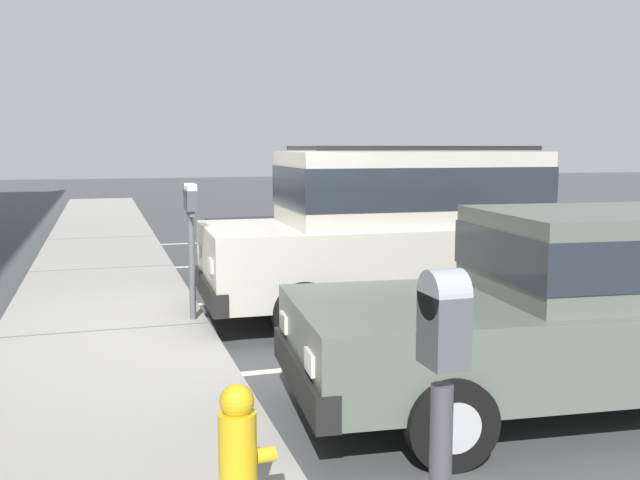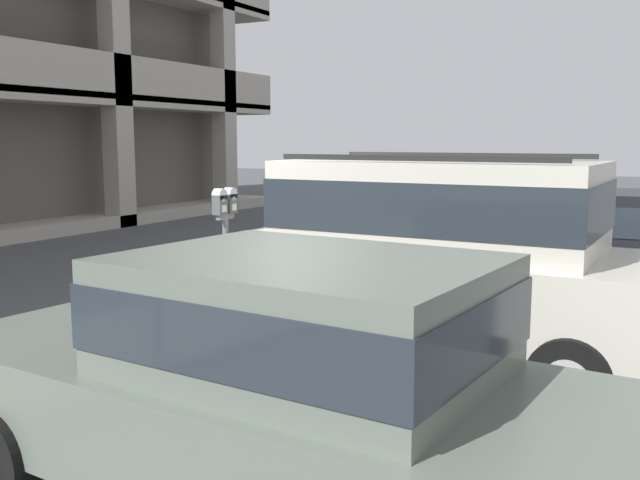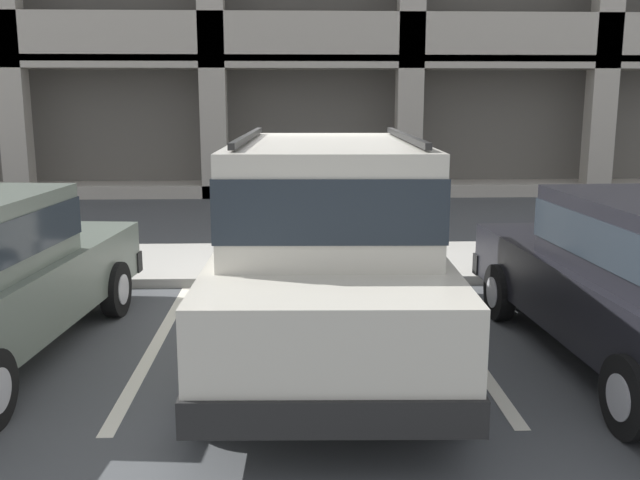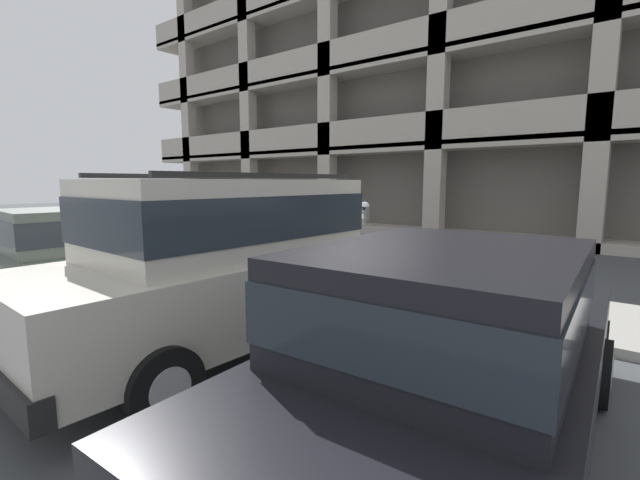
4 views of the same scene
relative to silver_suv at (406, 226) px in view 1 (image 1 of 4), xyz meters
name	(u,v)px [view 1 (image 1 of 4)]	position (x,y,z in m)	size (l,w,h in m)	color
ground_plane	(228,337)	(-0.15, 2.17, -1.14)	(80.00, 80.00, 0.10)	#444749
sidewalk	(105,336)	(-0.15, 3.47, -1.03)	(40.00, 2.20, 0.12)	#9E9B93
parking_stall_lines	(312,297)	(1.34, 0.77, -1.08)	(12.03, 4.80, 0.01)	silver
silver_suv	(406,226)	(0.00, 0.00, 0.00)	(2.12, 4.83, 2.03)	beige
red_sedan	(591,303)	(-3.20, -0.15, -0.27)	(2.13, 4.62, 1.54)	#5B665B
dark_hatchback	(360,223)	(2.81, -0.46, -0.27)	(1.99, 4.56, 1.54)	black
parking_meter_near	(191,219)	(0.08, 2.52, 0.16)	(0.35, 0.12, 1.51)	#595B60
parking_meter_far	(441,442)	(-5.87, 2.48, 0.04)	(0.15, 0.12, 1.55)	#47474C
fire_hydrant	(238,451)	(-4.26, 2.82, -0.62)	(0.30, 0.30, 0.70)	gold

